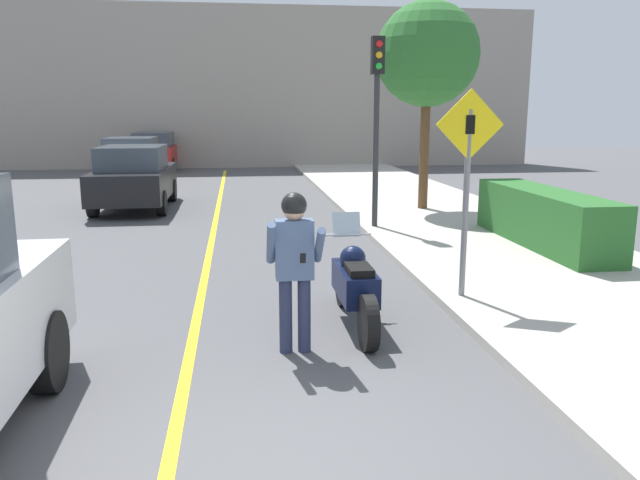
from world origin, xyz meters
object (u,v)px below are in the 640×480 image
object	(u,v)px
parked_car_black	(134,177)
crossing_sign	(467,174)
street_tree	(427,55)
parked_car_red	(155,151)
parked_car_white	(133,161)
traffic_light	(377,97)
motorcycle	(355,285)
person_biker	(295,256)

from	to	relation	value
parked_car_black	crossing_sign	bearing A→B (deg)	-58.25
street_tree	parked_car_red	bearing A→B (deg)	122.61
parked_car_white	traffic_light	bearing A→B (deg)	-55.61
motorcycle	crossing_sign	world-z (taller)	crossing_sign
crossing_sign	person_biker	bearing A→B (deg)	-148.89
person_biker	traffic_light	xyz separation A→B (m)	(2.36, 6.73, 1.79)
parked_car_black	parked_car_white	xyz separation A→B (m)	(-0.94, 5.70, 0.00)
motorcycle	person_biker	xyz separation A→B (m)	(-0.79, -0.77, 0.57)
person_biker	parked_car_white	bearing A→B (deg)	104.53
parked_car_black	parked_car_white	bearing A→B (deg)	99.33
motorcycle	person_biker	bearing A→B (deg)	-135.85
traffic_light	crossing_sign	bearing A→B (deg)	-89.52
motorcycle	parked_car_black	world-z (taller)	parked_car_black
street_tree	parked_car_black	distance (m)	8.22
person_biker	parked_car_black	size ratio (longest dim) A/B	0.42
street_tree	person_biker	bearing A→B (deg)	-114.45
parked_car_white	parked_car_red	xyz separation A→B (m)	(0.04, 5.81, 0.00)
street_tree	parked_car_red	world-z (taller)	street_tree
crossing_sign	parked_car_black	bearing A→B (deg)	121.75
motorcycle	traffic_light	distance (m)	6.60
motorcycle	crossing_sign	distance (m)	2.15
street_tree	motorcycle	bearing A→B (deg)	-111.88
person_biker	parked_car_red	world-z (taller)	person_biker
parked_car_red	traffic_light	bearing A→B (deg)	-66.98
crossing_sign	traffic_light	distance (m)	5.39
street_tree	parked_car_white	world-z (taller)	street_tree
traffic_light	parked_car_black	size ratio (longest dim) A/B	0.94
motorcycle	parked_car_white	bearing A→B (deg)	107.90
parked_car_red	parked_car_white	bearing A→B (deg)	-90.36
motorcycle	parked_car_red	world-z (taller)	parked_car_red
street_tree	parked_car_white	bearing A→B (deg)	139.16
traffic_light	person_biker	bearing A→B (deg)	-109.32
street_tree	traffic_light	bearing A→B (deg)	-126.75
person_biker	parked_car_red	distance (m)	22.59
motorcycle	parked_car_white	size ratio (longest dim) A/B	0.53
traffic_light	parked_car_black	distance (m)	7.20
crossing_sign	traffic_light	world-z (taller)	traffic_light
street_tree	crossing_sign	bearing A→B (deg)	-102.81
traffic_light	parked_car_black	bearing A→B (deg)	145.11
person_biker	parked_car_black	distance (m)	11.19
traffic_light	parked_car_red	bearing A→B (deg)	113.02
crossing_sign	parked_car_red	bearing A→B (deg)	107.69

